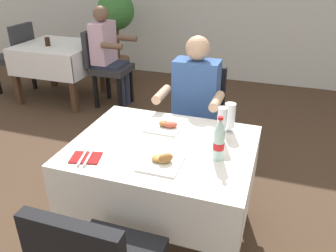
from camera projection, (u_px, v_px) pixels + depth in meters
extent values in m
plane|color=#473323|center=(136.00, 249.00, 2.37)|extent=(11.00, 11.00, 0.00)
cube|color=white|center=(163.00, 146.00, 2.17)|extent=(1.13, 0.91, 0.02)
cube|color=white|center=(136.00, 212.00, 1.87)|extent=(1.13, 0.02, 0.32)
cube|color=white|center=(183.00, 137.00, 2.62)|extent=(1.13, 0.02, 0.32)
cube|color=white|center=(88.00, 154.00, 2.40)|extent=(0.02, 0.91, 0.32)
cube|color=white|center=(250.00, 185.00, 2.08)|extent=(0.02, 0.91, 0.32)
cube|color=#472D1E|center=(66.00, 214.00, 2.15)|extent=(0.07, 0.07, 0.73)
cube|color=#472D1E|center=(121.00, 152.00, 2.81)|extent=(0.07, 0.07, 0.73)
cube|color=#472D1E|center=(246.00, 175.00, 2.52)|extent=(0.07, 0.07, 0.73)
cube|color=black|center=(193.00, 129.00, 2.92)|extent=(0.44, 0.44, 0.08)
cube|color=black|center=(201.00, 90.00, 3.01)|extent=(0.42, 0.06, 0.44)
cube|color=black|center=(167.00, 162.00, 2.94)|extent=(0.04, 0.04, 0.45)
cube|color=black|center=(206.00, 169.00, 2.84)|extent=(0.04, 0.04, 0.45)
cube|color=black|center=(179.00, 143.00, 3.23)|extent=(0.04, 0.04, 0.45)
cube|color=black|center=(215.00, 149.00, 3.13)|extent=(0.04, 0.04, 0.45)
cylinder|color=#282D42|center=(177.00, 166.00, 2.88)|extent=(0.10, 0.10, 0.45)
cylinder|color=#282D42|center=(196.00, 169.00, 2.84)|extent=(0.10, 0.10, 0.45)
cube|color=#282D42|center=(192.00, 129.00, 2.87)|extent=(0.34, 0.36, 0.12)
cube|color=#385B9E|center=(196.00, 90.00, 2.80)|extent=(0.36, 0.20, 0.50)
sphere|color=tan|center=(198.00, 48.00, 2.64)|extent=(0.19, 0.19, 0.19)
cylinder|color=tan|center=(162.00, 94.00, 2.66)|extent=(0.07, 0.26, 0.07)
cylinder|color=tan|center=(217.00, 101.00, 2.53)|extent=(0.07, 0.26, 0.07)
cube|color=white|center=(161.00, 163.00, 1.96)|extent=(0.23, 0.23, 0.01)
ellipsoid|color=#B77A38|center=(158.00, 158.00, 1.96)|extent=(0.08, 0.08, 0.03)
ellipsoid|color=#99602D|center=(166.00, 158.00, 1.94)|extent=(0.10, 0.10, 0.06)
ellipsoid|color=gold|center=(162.00, 160.00, 1.96)|extent=(0.10, 0.08, 0.03)
cube|color=white|center=(164.00, 127.00, 2.37)|extent=(0.23, 0.23, 0.01)
ellipsoid|color=#C14C33|center=(170.00, 125.00, 2.34)|extent=(0.11, 0.09, 0.04)
ellipsoid|color=#99602D|center=(164.00, 123.00, 2.36)|extent=(0.06, 0.07, 0.03)
cylinder|color=white|center=(228.00, 131.00, 2.31)|extent=(0.07, 0.07, 0.01)
cylinder|color=white|center=(229.00, 129.00, 2.31)|extent=(0.02, 0.02, 0.03)
cylinder|color=white|center=(230.00, 115.00, 2.26)|extent=(0.07, 0.07, 0.17)
cylinder|color=black|center=(229.00, 122.00, 2.28)|extent=(0.07, 0.07, 0.07)
cylinder|color=white|center=(220.00, 141.00, 2.20)|extent=(0.07, 0.07, 0.01)
cylinder|color=white|center=(221.00, 138.00, 2.19)|extent=(0.02, 0.02, 0.03)
cylinder|color=white|center=(222.00, 122.00, 2.14)|extent=(0.06, 0.06, 0.20)
cylinder|color=gold|center=(221.00, 129.00, 2.16)|extent=(0.06, 0.06, 0.10)
cylinder|color=silver|center=(219.00, 144.00, 1.97)|extent=(0.06, 0.06, 0.20)
cylinder|color=red|center=(219.00, 145.00, 1.97)|extent=(0.07, 0.07, 0.04)
cone|color=silver|center=(220.00, 124.00, 1.91)|extent=(0.06, 0.06, 0.05)
cylinder|color=red|center=(221.00, 118.00, 1.89)|extent=(0.03, 0.03, 0.02)
cube|color=maroon|center=(86.00, 158.00, 2.01)|extent=(0.20, 0.17, 0.01)
cube|color=silver|center=(83.00, 156.00, 2.01)|extent=(0.06, 0.19, 0.01)
cube|color=silver|center=(89.00, 157.00, 2.01)|extent=(0.06, 0.19, 0.01)
cube|color=white|center=(57.00, 45.00, 4.52)|extent=(0.97, 0.88, 0.02)
cube|color=white|center=(38.00, 67.00, 4.23)|extent=(0.97, 0.02, 0.32)
cube|color=white|center=(76.00, 50.00, 4.96)|extent=(0.97, 0.02, 0.32)
cube|color=white|center=(29.00, 55.00, 4.74)|extent=(0.02, 0.88, 0.32)
cube|color=white|center=(90.00, 61.00, 4.46)|extent=(0.02, 0.88, 0.32)
cube|color=#472D1E|center=(16.00, 78.00, 4.49)|extent=(0.07, 0.07, 0.73)
cube|color=#472D1E|center=(73.00, 85.00, 4.25)|extent=(0.07, 0.07, 0.73)
cube|color=#472D1E|center=(51.00, 62.00, 5.13)|extent=(0.07, 0.07, 0.73)
cube|color=#472D1E|center=(102.00, 68.00, 4.89)|extent=(0.07, 0.07, 0.73)
cube|color=#2D2D33|center=(12.00, 58.00, 4.86)|extent=(0.44, 0.44, 0.08)
cube|color=#2D2D33|center=(23.00, 41.00, 4.67)|extent=(0.06, 0.42, 0.44)
cube|color=black|center=(14.00, 72.00, 5.17)|extent=(0.04, 0.04, 0.45)
cube|color=black|center=(33.00, 74.00, 5.07)|extent=(0.04, 0.04, 0.45)
cube|color=black|center=(17.00, 81.00, 4.78)|extent=(0.04, 0.04, 0.45)
cube|color=#2D2D33|center=(112.00, 69.00, 4.41)|extent=(0.44, 0.44, 0.08)
cube|color=#2D2D33|center=(93.00, 47.00, 4.36)|extent=(0.06, 0.42, 0.44)
cube|color=black|center=(120.00, 95.00, 4.33)|extent=(0.04, 0.04, 0.45)
cube|color=black|center=(131.00, 86.00, 4.62)|extent=(0.04, 0.04, 0.45)
cube|color=black|center=(96.00, 91.00, 4.43)|extent=(0.04, 0.04, 0.45)
cube|color=black|center=(108.00, 83.00, 4.72)|extent=(0.04, 0.04, 0.45)
cylinder|color=#282D42|center=(121.00, 92.00, 4.42)|extent=(0.10, 0.10, 0.45)
cylinder|color=#282D42|center=(126.00, 88.00, 4.55)|extent=(0.10, 0.10, 0.45)
cube|color=#282D42|center=(111.00, 67.00, 4.40)|extent=(0.36, 0.34, 0.12)
cube|color=silver|center=(103.00, 43.00, 4.29)|extent=(0.20, 0.36, 0.50)
sphere|color=brown|center=(101.00, 14.00, 4.13)|extent=(0.19, 0.19, 0.19)
cylinder|color=brown|center=(112.00, 46.00, 4.03)|extent=(0.26, 0.07, 0.07)
cylinder|color=brown|center=(127.00, 38.00, 4.39)|extent=(0.26, 0.07, 0.07)
cylinder|color=black|center=(47.00, 42.00, 4.42)|extent=(0.06, 0.06, 0.11)
cylinder|color=brown|center=(120.00, 69.00, 5.44)|extent=(0.33, 0.33, 0.36)
cylinder|color=brown|center=(118.00, 42.00, 5.25)|extent=(0.05, 0.05, 0.48)
sphere|color=#387533|center=(116.00, 11.00, 5.05)|extent=(0.54, 0.54, 0.54)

